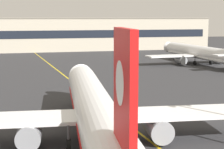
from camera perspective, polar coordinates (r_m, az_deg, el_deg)
The scene contains 5 objects.
taxiway_centreline at distance 52.39m, azimuth -1.49°, elevation -4.69°, with size 0.30×180.00×0.01m, color yellow.
airliner_foreground at distance 35.46m, azimuth -2.67°, elevation -5.63°, with size 32.33×41.51×11.65m.
airliner_background at distance 100.34m, azimuth 13.43°, elevation 3.29°, with size 29.23×37.69×10.58m.
safety_cone_by_nose_gear at distance 51.28m, azimuth -4.71°, elevation -4.72°, with size 0.44×0.44×0.55m.
terminal_building at distance 139.52m, azimuth -8.83°, elevation 6.17°, with size 120.02×12.40×12.31m.
Camera 1 is at (-11.35, -19.68, 12.16)m, focal length 59.17 mm.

